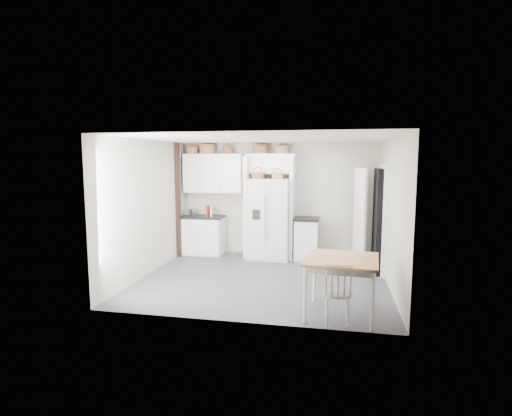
# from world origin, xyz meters

# --- Properties ---
(floor) EXTENTS (4.50, 4.50, 0.00)m
(floor) POSITION_xyz_m (0.00, 0.00, 0.00)
(floor) COLOR #212228
(floor) RESTS_ON ground
(ceiling) EXTENTS (4.50, 4.50, 0.00)m
(ceiling) POSITION_xyz_m (0.00, 0.00, 2.60)
(ceiling) COLOR white
(ceiling) RESTS_ON wall_back
(wall_back) EXTENTS (4.50, 0.00, 4.50)m
(wall_back) POSITION_xyz_m (0.00, 2.00, 1.30)
(wall_back) COLOR #B8B4A2
(wall_back) RESTS_ON floor
(wall_left) EXTENTS (0.00, 4.00, 4.00)m
(wall_left) POSITION_xyz_m (-2.25, 0.00, 1.30)
(wall_left) COLOR #B8B4A2
(wall_left) RESTS_ON floor
(wall_right) EXTENTS (0.00, 4.00, 4.00)m
(wall_right) POSITION_xyz_m (2.25, 0.00, 1.30)
(wall_right) COLOR #B8B4A2
(wall_right) RESTS_ON floor
(refrigerator) EXTENTS (0.93, 0.75, 1.80)m
(refrigerator) POSITION_xyz_m (-0.15, 1.61, 0.90)
(refrigerator) COLOR silver
(refrigerator) RESTS_ON floor
(base_cab_left) EXTENTS (0.94, 0.59, 0.87)m
(base_cab_left) POSITION_xyz_m (-1.74, 1.70, 0.43)
(base_cab_left) COLOR silver
(base_cab_left) RESTS_ON floor
(base_cab_right) EXTENTS (0.51, 0.61, 0.89)m
(base_cab_right) POSITION_xyz_m (0.68, 1.70, 0.44)
(base_cab_right) COLOR silver
(base_cab_right) RESTS_ON floor
(dining_table) EXTENTS (1.10, 1.10, 0.84)m
(dining_table) POSITION_xyz_m (1.40, -1.45, 0.42)
(dining_table) COLOR #9F6543
(dining_table) RESTS_ON floor
(windsor_chair) EXTENTS (0.41, 0.38, 0.82)m
(windsor_chair) POSITION_xyz_m (1.35, -1.75, 0.41)
(windsor_chair) COLOR silver
(windsor_chair) RESTS_ON floor
(counter_left) EXTENTS (0.98, 0.63, 0.04)m
(counter_left) POSITION_xyz_m (-1.74, 1.70, 0.89)
(counter_left) COLOR black
(counter_left) RESTS_ON base_cab_left
(counter_right) EXTENTS (0.55, 0.65, 0.04)m
(counter_right) POSITION_xyz_m (0.68, 1.70, 0.91)
(counter_right) COLOR black
(counter_right) RESTS_ON base_cab_right
(toaster) EXTENTS (0.25, 0.19, 0.16)m
(toaster) POSITION_xyz_m (-2.05, 1.69, 0.98)
(toaster) COLOR silver
(toaster) RESTS_ON counter_left
(cookbook_red) EXTENTS (0.07, 0.18, 0.26)m
(cookbook_red) POSITION_xyz_m (-1.58, 1.62, 1.04)
(cookbook_red) COLOR maroon
(cookbook_red) RESTS_ON counter_left
(cookbook_cream) EXTENTS (0.06, 0.15, 0.23)m
(cookbook_cream) POSITION_xyz_m (-1.51, 1.62, 1.02)
(cookbook_cream) COLOR beige
(cookbook_cream) RESTS_ON counter_left
(basket_upper_a) EXTENTS (0.27, 0.27, 0.15)m
(basket_upper_a) POSITION_xyz_m (-2.01, 1.83, 2.43)
(basket_upper_a) COLOR brown
(basket_upper_a) RESTS_ON upper_cabinet
(basket_upper_b) EXTENTS (0.37, 0.37, 0.21)m
(basket_upper_b) POSITION_xyz_m (-1.64, 1.83, 2.46)
(basket_upper_b) COLOR brown
(basket_upper_b) RESTS_ON upper_cabinet
(basket_upper_c) EXTENTS (0.24, 0.24, 0.14)m
(basket_upper_c) POSITION_xyz_m (-1.16, 1.83, 2.42)
(basket_upper_c) COLOR brown
(basket_upper_c) RESTS_ON upper_cabinet
(basket_bridge_a) EXTENTS (0.35, 0.35, 0.20)m
(basket_bridge_a) POSITION_xyz_m (-0.39, 1.83, 2.45)
(basket_bridge_a) COLOR brown
(basket_bridge_a) RESTS_ON bridge_cabinet
(basket_bridge_b) EXTENTS (0.31, 0.31, 0.17)m
(basket_bridge_b) POSITION_xyz_m (0.10, 1.83, 2.44)
(basket_bridge_b) COLOR brown
(basket_bridge_b) RESTS_ON bridge_cabinet
(basket_fridge_a) EXTENTS (0.26, 0.26, 0.14)m
(basket_fridge_a) POSITION_xyz_m (-0.40, 1.51, 1.87)
(basket_fridge_a) COLOR brown
(basket_fridge_a) RESTS_ON refrigerator
(basket_fridge_b) EXTENTS (0.24, 0.24, 0.13)m
(basket_fridge_b) POSITION_xyz_m (0.04, 1.51, 1.86)
(basket_fridge_b) COLOR brown
(basket_fridge_b) RESTS_ON refrigerator
(upper_cabinet) EXTENTS (1.40, 0.34, 0.90)m
(upper_cabinet) POSITION_xyz_m (-1.50, 1.83, 1.90)
(upper_cabinet) COLOR silver
(upper_cabinet) RESTS_ON wall_back
(bridge_cabinet) EXTENTS (1.12, 0.34, 0.45)m
(bridge_cabinet) POSITION_xyz_m (-0.15, 1.83, 2.12)
(bridge_cabinet) COLOR silver
(bridge_cabinet) RESTS_ON wall_back
(fridge_panel_left) EXTENTS (0.08, 0.60, 2.30)m
(fridge_panel_left) POSITION_xyz_m (-0.66, 1.70, 1.15)
(fridge_panel_left) COLOR silver
(fridge_panel_left) RESTS_ON floor
(fridge_panel_right) EXTENTS (0.08, 0.60, 2.30)m
(fridge_panel_right) POSITION_xyz_m (0.36, 1.70, 1.15)
(fridge_panel_right) COLOR silver
(fridge_panel_right) RESTS_ON floor
(trim_post) EXTENTS (0.09, 0.09, 2.60)m
(trim_post) POSITION_xyz_m (-2.20, 1.35, 1.30)
(trim_post) COLOR black
(trim_post) RESTS_ON floor
(doorway_void) EXTENTS (0.18, 0.85, 2.05)m
(doorway_void) POSITION_xyz_m (2.16, 1.00, 1.02)
(doorway_void) COLOR black
(doorway_void) RESTS_ON floor
(door_slab) EXTENTS (0.21, 0.79, 2.05)m
(door_slab) POSITION_xyz_m (1.80, 1.33, 1.02)
(door_slab) COLOR white
(door_slab) RESTS_ON floor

